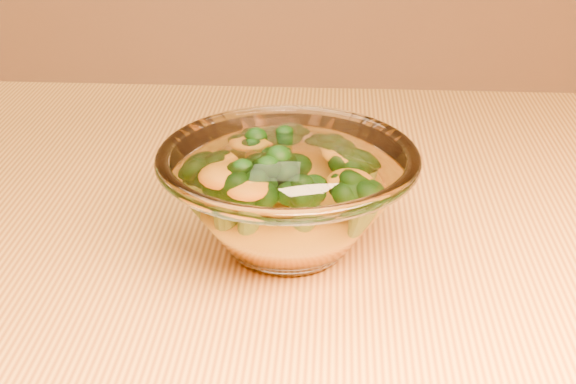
{
  "coord_description": "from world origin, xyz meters",
  "views": [
    {
      "loc": [
        0.11,
        -0.49,
        1.07
      ],
      "look_at": [
        0.08,
        0.03,
        0.8
      ],
      "focal_mm": 50.0,
      "sensor_mm": 36.0,
      "label": 1
    }
  ],
  "objects": [
    {
      "name": "broccoli_heap",
      "position": [
        0.07,
        0.04,
        0.81
      ],
      "size": [
        0.14,
        0.12,
        0.05
      ],
      "color": "black",
      "rests_on": "cheese_sauce"
    },
    {
      "name": "glass_bowl",
      "position": [
        0.08,
        0.03,
        0.79
      ],
      "size": [
        0.19,
        0.19,
        0.08
      ],
      "color": "white",
      "rests_on": "table"
    },
    {
      "name": "cheese_sauce",
      "position": [
        0.08,
        0.03,
        0.78
      ],
      "size": [
        0.11,
        0.11,
        0.03
      ],
      "primitive_type": "ellipsoid",
      "color": "orange",
      "rests_on": "glass_bowl"
    },
    {
      "name": "table",
      "position": [
        0.0,
        0.0,
        0.65
      ],
      "size": [
        1.2,
        0.8,
        0.75
      ],
      "color": "#C08C39",
      "rests_on": "ground"
    }
  ]
}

